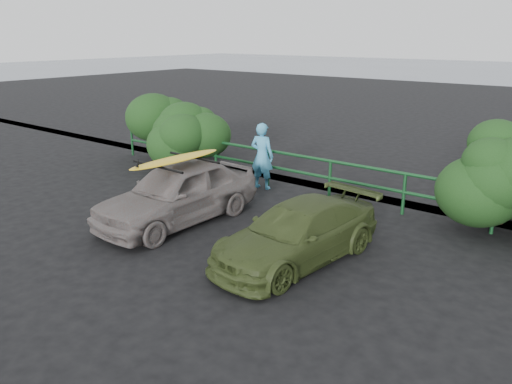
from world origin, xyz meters
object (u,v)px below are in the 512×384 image
(sedan, at_px, (178,193))
(surfboard, at_px, (176,159))
(man, at_px, (262,156))
(olive_vehicle, at_px, (297,233))
(guardrail, at_px, (298,173))

(sedan, height_order, surfboard, surfboard)
(man, bearing_deg, olive_vehicle, 127.06)
(olive_vehicle, distance_m, man, 4.72)
(guardrail, distance_m, man, 1.08)
(guardrail, distance_m, surfboard, 3.84)
(olive_vehicle, bearing_deg, surfboard, -173.61)
(guardrail, height_order, olive_vehicle, olive_vehicle)
(olive_vehicle, bearing_deg, man, 142.62)
(guardrail, height_order, surfboard, surfboard)
(olive_vehicle, bearing_deg, sedan, -173.61)
(guardrail, xyz_separation_m, surfboard, (-0.86, -3.62, 0.95))
(man, relative_size, surfboard, 0.73)
(olive_vehicle, relative_size, man, 2.06)
(man, height_order, surfboard, man)
(sedan, bearing_deg, guardrail, 78.51)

